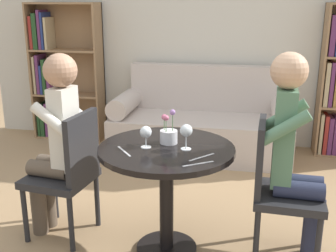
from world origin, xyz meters
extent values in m
plane|color=tan|center=(0.00, 0.00, 0.00)|extent=(16.00, 16.00, 0.00)
cube|color=beige|center=(0.00, 2.34, 1.35)|extent=(5.20, 0.05, 2.70)
cylinder|color=black|center=(0.00, 0.00, 0.71)|extent=(0.85, 0.85, 0.03)
cylinder|color=black|center=(0.00, 0.00, 0.36)|extent=(0.09, 0.09, 0.67)
cylinder|color=black|center=(0.00, 0.00, 0.01)|extent=(0.40, 0.40, 0.03)
cube|color=beige|center=(0.00, 1.86, 0.21)|extent=(1.87, 0.80, 0.42)
cube|color=beige|center=(0.00, 2.18, 0.67)|extent=(1.65, 0.16, 0.50)
cylinder|color=beige|center=(-0.82, 1.86, 0.53)|extent=(0.22, 0.72, 0.22)
cylinder|color=beige|center=(0.82, 1.86, 0.53)|extent=(0.22, 0.72, 0.22)
cube|color=#93704C|center=(-1.61, 2.28, 0.79)|extent=(0.82, 0.02, 1.58)
cube|color=#93704C|center=(-2.01, 2.15, 0.79)|extent=(0.02, 0.28, 1.58)
cube|color=#93704C|center=(-1.21, 2.15, 0.79)|extent=(0.02, 0.28, 1.58)
cube|color=#93704C|center=(-1.61, 2.15, 0.01)|extent=(0.78, 0.28, 0.02)
cube|color=#93704C|center=(-1.61, 2.15, 0.53)|extent=(0.78, 0.28, 0.02)
cube|color=#93704C|center=(-1.61, 2.15, 1.05)|extent=(0.78, 0.28, 0.02)
cube|color=#93704C|center=(-1.61, 2.15, 1.57)|extent=(0.78, 0.28, 0.02)
cube|color=#234723|center=(-1.97, 2.14, 0.22)|extent=(0.03, 0.23, 0.39)
cube|color=#234723|center=(-1.93, 2.14, 0.19)|extent=(0.05, 0.23, 0.35)
cube|color=#602D5B|center=(-1.86, 2.14, 0.22)|extent=(0.05, 0.23, 0.40)
cube|color=navy|center=(-1.82, 2.14, 0.20)|extent=(0.03, 0.23, 0.35)
cube|color=navy|center=(-1.78, 2.14, 0.19)|extent=(0.05, 0.23, 0.34)
cube|color=tan|center=(-1.72, 2.14, 0.19)|extent=(0.04, 0.23, 0.33)
cube|color=tan|center=(-1.97, 2.14, 0.76)|extent=(0.03, 0.23, 0.43)
cube|color=#602D5B|center=(-1.93, 2.14, 0.77)|extent=(0.03, 0.23, 0.45)
cube|color=navy|center=(-1.90, 2.14, 0.71)|extent=(0.03, 0.23, 0.34)
cube|color=#234723|center=(-1.86, 2.14, 0.74)|extent=(0.04, 0.23, 0.41)
cube|color=#602D5B|center=(-1.81, 2.14, 0.74)|extent=(0.03, 0.23, 0.39)
cube|color=maroon|center=(-1.97, 2.14, 1.24)|extent=(0.03, 0.23, 0.37)
cube|color=#234723|center=(-1.92, 2.14, 1.26)|extent=(0.05, 0.23, 0.40)
cube|color=#602D5B|center=(-1.87, 2.14, 1.28)|extent=(0.03, 0.23, 0.44)
cube|color=navy|center=(-1.83, 2.14, 1.26)|extent=(0.03, 0.23, 0.41)
cube|color=tan|center=(-1.79, 2.14, 1.24)|extent=(0.03, 0.23, 0.36)
cube|color=#93704C|center=(1.21, 2.15, 0.79)|extent=(0.02, 0.28, 1.58)
cube|color=tan|center=(1.25, 2.14, 0.24)|extent=(0.03, 0.23, 0.43)
cube|color=maroon|center=(1.30, 2.14, 0.23)|extent=(0.04, 0.23, 0.42)
cube|color=#602D5B|center=(1.35, 2.14, 0.22)|extent=(0.04, 0.23, 0.39)
cube|color=#602D5B|center=(1.40, 2.14, 0.22)|extent=(0.04, 0.23, 0.40)
cube|color=tan|center=(1.26, 2.14, 0.77)|extent=(0.04, 0.23, 0.46)
cube|color=#602D5B|center=(1.31, 2.14, 0.77)|extent=(0.04, 0.23, 0.46)
cube|color=olive|center=(1.36, 2.14, 0.73)|extent=(0.05, 0.23, 0.37)
cube|color=#602D5B|center=(1.26, 2.14, 1.26)|extent=(0.05, 0.23, 0.40)
cylinder|color=#232326|center=(-0.92, 0.27, 0.20)|extent=(0.04, 0.04, 0.40)
cylinder|color=#232326|center=(-0.96, -0.08, 0.20)|extent=(0.04, 0.04, 0.40)
cylinder|color=#232326|center=(-0.56, 0.23, 0.20)|extent=(0.04, 0.04, 0.40)
cylinder|color=#232326|center=(-0.61, -0.13, 0.20)|extent=(0.04, 0.04, 0.40)
cube|color=#232326|center=(-0.76, 0.07, 0.42)|extent=(0.47, 0.47, 0.05)
cube|color=#232326|center=(-0.57, 0.05, 0.68)|extent=(0.09, 0.38, 0.45)
cylinder|color=#232326|center=(0.93, -0.10, 0.20)|extent=(0.04, 0.04, 0.40)
cylinder|color=#232326|center=(0.95, 0.26, 0.20)|extent=(0.04, 0.04, 0.40)
cylinder|color=#232326|center=(0.58, -0.08, 0.20)|extent=(0.04, 0.04, 0.40)
cylinder|color=#232326|center=(0.59, 0.27, 0.20)|extent=(0.04, 0.04, 0.40)
cube|color=#232326|center=(0.76, 0.09, 0.42)|extent=(0.44, 0.44, 0.05)
cube|color=#232326|center=(0.57, 0.10, 0.68)|extent=(0.06, 0.38, 0.45)
cylinder|color=brown|center=(-0.91, 0.16, 0.23)|extent=(0.11, 0.11, 0.45)
cylinder|color=brown|center=(-0.93, 0.05, 0.23)|extent=(0.11, 0.11, 0.45)
cylinder|color=brown|center=(-0.80, 0.14, 0.50)|extent=(0.31, 0.15, 0.11)
cylinder|color=brown|center=(-0.82, 0.03, 0.50)|extent=(0.31, 0.15, 0.11)
cube|color=silver|center=(-0.70, 0.07, 0.78)|extent=(0.15, 0.21, 0.56)
cylinder|color=silver|center=(-0.68, 0.21, 0.87)|extent=(0.29, 0.11, 0.23)
cylinder|color=silver|center=(-0.72, -0.06, 0.87)|extent=(0.29, 0.11, 0.23)
sphere|color=tan|center=(-0.70, 0.07, 1.17)|extent=(0.22, 0.22, 0.22)
cylinder|color=#282D47|center=(0.92, 0.02, 0.23)|extent=(0.11, 0.11, 0.45)
cylinder|color=#282D47|center=(0.93, 0.13, 0.23)|extent=(0.11, 0.11, 0.45)
cylinder|color=#282D47|center=(0.81, 0.03, 0.50)|extent=(0.30, 0.12, 0.11)
cylinder|color=#282D47|center=(0.82, 0.14, 0.50)|extent=(0.30, 0.12, 0.11)
cube|color=#517A5B|center=(0.70, 0.09, 0.80)|extent=(0.13, 0.21, 0.60)
cylinder|color=#517A5B|center=(0.70, -0.05, 0.91)|extent=(0.29, 0.08, 0.23)
cylinder|color=#517A5B|center=(0.71, 0.22, 0.91)|extent=(0.29, 0.08, 0.23)
sphere|color=tan|center=(0.70, 0.09, 1.21)|extent=(0.22, 0.22, 0.22)
cylinder|color=white|center=(-0.12, -0.03, 0.73)|extent=(0.06, 0.06, 0.00)
cylinder|color=white|center=(-0.12, -0.03, 0.77)|extent=(0.01, 0.01, 0.07)
sphere|color=white|center=(-0.12, -0.03, 0.83)|extent=(0.07, 0.07, 0.07)
sphere|color=maroon|center=(-0.12, -0.03, 0.82)|extent=(0.05, 0.05, 0.05)
cylinder|color=white|center=(0.12, -0.02, 0.73)|extent=(0.06, 0.06, 0.00)
cylinder|color=white|center=(0.12, -0.02, 0.78)|extent=(0.01, 0.01, 0.08)
sphere|color=white|center=(0.12, -0.02, 0.85)|extent=(0.08, 0.08, 0.08)
sphere|color=maroon|center=(0.12, -0.02, 0.84)|extent=(0.06, 0.06, 0.06)
cylinder|color=silver|center=(0.00, 0.07, 0.77)|extent=(0.11, 0.11, 0.08)
cylinder|color=#4C7A42|center=(-0.03, 0.08, 0.86)|extent=(0.01, 0.01, 0.08)
sphere|color=#D16684|center=(-0.03, 0.08, 0.90)|extent=(0.04, 0.04, 0.04)
cylinder|color=#4C7A42|center=(0.02, 0.08, 0.87)|extent=(0.00, 0.01, 0.12)
sphere|color=#9E70B2|center=(0.02, 0.08, 0.93)|extent=(0.04, 0.04, 0.04)
cylinder|color=#4C7A42|center=(-0.01, 0.04, 0.86)|extent=(0.01, 0.01, 0.09)
sphere|color=#D16684|center=(-0.01, 0.04, 0.90)|extent=(0.04, 0.04, 0.04)
cube|color=silver|center=(0.24, -0.14, 0.73)|extent=(0.13, 0.15, 0.00)
cube|color=silver|center=(-0.23, -0.13, 0.73)|extent=(0.13, 0.16, 0.00)
cube|color=silver|center=(0.23, -0.24, 0.73)|extent=(0.16, 0.12, 0.00)
camera|label=1|loc=(0.48, -2.40, 1.60)|focal=45.00mm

